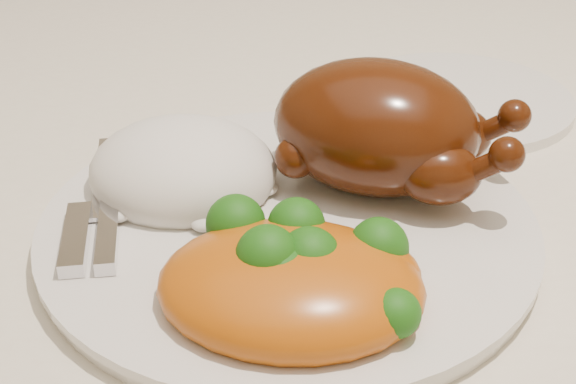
{
  "coord_description": "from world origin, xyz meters",
  "views": [
    {
      "loc": [
        0.03,
        -0.53,
        1.06
      ],
      "look_at": [
        0.02,
        -0.1,
        0.8
      ],
      "focal_mm": 50.0,
      "sensor_mm": 36.0,
      "label": 1
    }
  ],
  "objects_px": {
    "dinner_plate": "(288,228)",
    "roast_chicken": "(382,128)",
    "dining_table": "(261,272)",
    "side_plate": "(456,99)"
  },
  "relations": [
    {
      "from": "dinner_plate",
      "to": "roast_chicken",
      "type": "relative_size",
      "value": 1.7
    },
    {
      "from": "dining_table",
      "to": "dinner_plate",
      "type": "height_order",
      "value": "dinner_plate"
    },
    {
      "from": "side_plate",
      "to": "dining_table",
      "type": "bearing_deg",
      "value": -146.86
    },
    {
      "from": "dining_table",
      "to": "side_plate",
      "type": "bearing_deg",
      "value": 33.14
    },
    {
      "from": "roast_chicken",
      "to": "dinner_plate",
      "type": "bearing_deg",
      "value": -125.64
    },
    {
      "from": "dining_table",
      "to": "roast_chicken",
      "type": "height_order",
      "value": "roast_chicken"
    },
    {
      "from": "dinner_plate",
      "to": "roast_chicken",
      "type": "distance_m",
      "value": 0.09
    },
    {
      "from": "side_plate",
      "to": "roast_chicken",
      "type": "height_order",
      "value": "roast_chicken"
    },
    {
      "from": "dining_table",
      "to": "roast_chicken",
      "type": "xyz_separation_m",
      "value": [
        0.08,
        -0.05,
        0.16
      ]
    },
    {
      "from": "dining_table",
      "to": "roast_chicken",
      "type": "bearing_deg",
      "value": -31.72
    }
  ]
}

